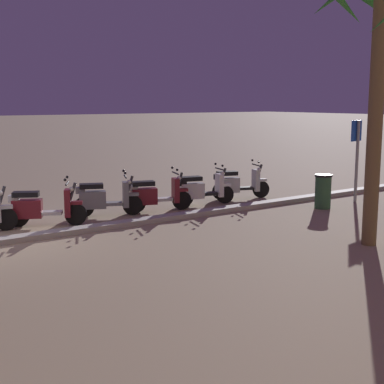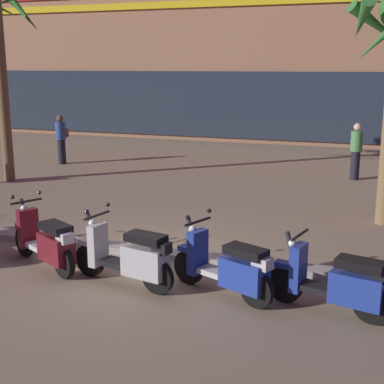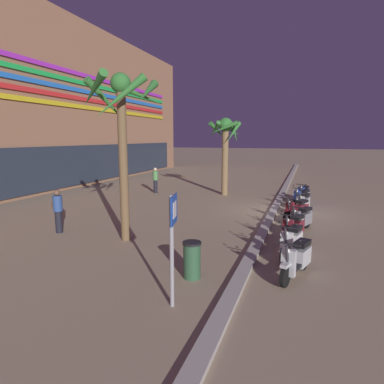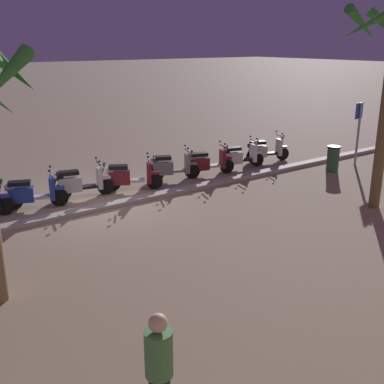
{
  "view_description": "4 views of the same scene",
  "coord_description": "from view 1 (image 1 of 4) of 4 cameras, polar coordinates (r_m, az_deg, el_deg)",
  "views": [
    {
      "loc": [
        3.1,
        11.93,
        2.96
      ],
      "look_at": [
        -2.31,
        4.19,
        1.4
      ],
      "focal_mm": 51.8,
      "sensor_mm": 36.0,
      "label": 1
    },
    {
      "loc": [
        3.6,
        -7.77,
        3.26
      ],
      "look_at": [
        0.69,
        0.68,
        1.14
      ],
      "focal_mm": 50.12,
      "sensor_mm": 36.0,
      "label": 2
    },
    {
      "loc": [
        -16.0,
        -1.04,
        3.53
      ],
      "look_at": [
        -3.59,
        3.36,
        1.36
      ],
      "focal_mm": 30.71,
      "sensor_mm": 36.0,
      "label": 3
    },
    {
      "loc": [
        5.48,
        12.25,
        4.59
      ],
      "look_at": [
        -0.53,
        3.87,
        1.28
      ],
      "focal_mm": 44.03,
      "sensor_mm": 36.0,
      "label": 4
    }
  ],
  "objects": [
    {
      "name": "scooter_silver_mid_front",
      "position": [
        16.84,
        4.6,
        0.83
      ],
      "size": [
        1.79,
        0.81,
        1.17
      ],
      "color": "black",
      "rests_on": "ground"
    },
    {
      "name": "scooter_white_mid_centre",
      "position": [
        15.78,
        0.87,
        0.26
      ],
      "size": [
        1.76,
        0.71,
        1.17
      ],
      "color": "black",
      "rests_on": "ground"
    },
    {
      "name": "scooter_maroon_second_in_line",
      "position": [
        14.94,
        -3.93,
        -0.3
      ],
      "size": [
        1.75,
        0.78,
        1.17
      ],
      "color": "black",
      "rests_on": "ground"
    },
    {
      "name": "scooter_grey_gap_after_mid",
      "position": [
        14.47,
        -9.17,
        -0.68
      ],
      "size": [
        1.67,
        0.88,
        1.17
      ],
      "color": "black",
      "rests_on": "ground"
    },
    {
      "name": "scooter_maroon_tail_end",
      "position": [
        13.63,
        -15.36,
        -1.54
      ],
      "size": [
        1.69,
        1.0,
        1.17
      ],
      "color": "black",
      "rests_on": "ground"
    },
    {
      "name": "crossing_sign",
      "position": [
        16.82,
        16.6,
        4.04
      ],
      "size": [
        0.59,
        0.17,
        2.4
      ],
      "color": "#939399",
      "rests_on": "ground"
    },
    {
      "name": "palm_tree_near_sign",
      "position": [
        11.88,
        18.75,
        15.27
      ],
      "size": [
        2.58,
        2.58,
        5.62
      ],
      "color": "brown",
      "rests_on": "ground"
    },
    {
      "name": "litter_bin",
      "position": [
        15.74,
        13.34,
        0.09
      ],
      "size": [
        0.48,
        0.48,
        0.95
      ],
      "color": "#2D5638",
      "rests_on": "ground"
    }
  ]
}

